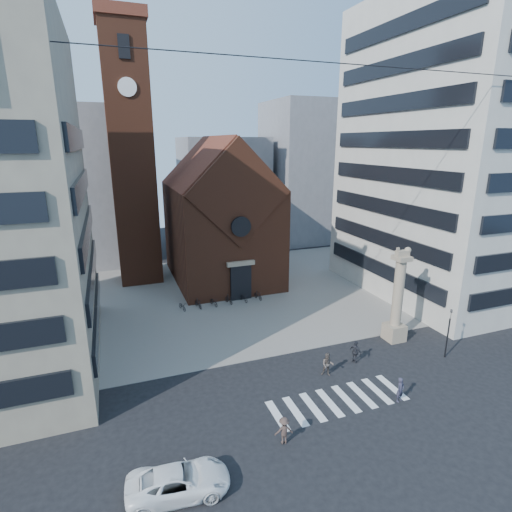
# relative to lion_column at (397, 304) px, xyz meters

# --- Properties ---
(ground) EXTENTS (120.00, 120.00, 0.00)m
(ground) POSITION_rel_lion_column_xyz_m (-10.01, -3.00, -3.46)
(ground) COLOR black
(ground) RESTS_ON ground
(piazza) EXTENTS (46.00, 30.00, 0.05)m
(piazza) POSITION_rel_lion_column_xyz_m (-10.01, 16.00, -3.43)
(piazza) COLOR gray
(piazza) RESTS_ON ground
(zebra_crossing) EXTENTS (10.20, 3.20, 0.01)m
(zebra_crossing) POSITION_rel_lion_column_xyz_m (-9.46, -6.00, -3.45)
(zebra_crossing) COLOR white
(zebra_crossing) RESTS_ON ground
(church) EXTENTS (12.00, 16.65, 18.00)m
(church) POSITION_rel_lion_column_xyz_m (-10.01, 22.04, 4.53)
(church) COLOR brown
(church) RESTS_ON ground
(campanile) EXTENTS (5.50, 5.50, 31.20)m
(campanile) POSITION_rel_lion_column_xyz_m (-20.01, 25.00, 12.28)
(campanile) COLOR brown
(campanile) RESTS_ON ground
(building_right) EXTENTS (18.00, 22.00, 32.00)m
(building_right) POSITION_rel_lion_column_xyz_m (13.99, 9.00, 12.54)
(building_right) COLOR beige
(building_right) RESTS_ON ground
(bg_block_left) EXTENTS (16.00, 14.00, 22.00)m
(bg_block_left) POSITION_rel_lion_column_xyz_m (-30.01, 37.00, 7.54)
(bg_block_left) COLOR gray
(bg_block_left) RESTS_ON ground
(bg_block_mid) EXTENTS (14.00, 12.00, 18.00)m
(bg_block_mid) POSITION_rel_lion_column_xyz_m (-4.01, 42.00, 5.54)
(bg_block_mid) COLOR gray
(bg_block_mid) RESTS_ON ground
(bg_block_right) EXTENTS (16.00, 14.00, 24.00)m
(bg_block_right) POSITION_rel_lion_column_xyz_m (11.99, 39.00, 8.54)
(bg_block_right) COLOR gray
(bg_block_right) RESTS_ON ground
(lion_column) EXTENTS (1.63, 1.60, 8.68)m
(lion_column) POSITION_rel_lion_column_xyz_m (0.00, 0.00, 0.00)
(lion_column) COLOR tan
(lion_column) RESTS_ON ground
(traffic_light) EXTENTS (0.13, 0.16, 4.30)m
(traffic_light) POSITION_rel_lion_column_xyz_m (1.99, -4.00, -1.17)
(traffic_light) COLOR black
(traffic_light) RESTS_ON ground
(white_car) EXTENTS (5.41, 2.87, 1.45)m
(white_car) POSITION_rel_lion_column_xyz_m (-21.07, -9.78, -2.73)
(white_car) COLOR white
(white_car) RESTS_ON ground
(pedestrian_0) EXTENTS (0.75, 0.62, 1.78)m
(pedestrian_0) POSITION_rel_lion_column_xyz_m (-5.48, -7.48, -2.57)
(pedestrian_0) COLOR #313043
(pedestrian_0) RESTS_ON ground
(pedestrian_1) EXTENTS (1.13, 1.06, 1.86)m
(pedestrian_1) POSITION_rel_lion_column_xyz_m (-8.57, -2.98, -2.53)
(pedestrian_1) COLOR #524842
(pedestrian_1) RESTS_ON ground
(pedestrian_2) EXTENTS (0.76, 1.17, 1.85)m
(pedestrian_2) POSITION_rel_lion_column_xyz_m (-5.51, -2.09, -2.53)
(pedestrian_2) COLOR #282930
(pedestrian_2) RESTS_ON ground
(pedestrian_3) EXTENTS (1.20, 0.80, 1.72)m
(pedestrian_3) POSITION_rel_lion_column_xyz_m (-14.61, -8.37, -2.60)
(pedestrian_3) COLOR #45342E
(pedestrian_3) RESTS_ON ground
(scooter_0) EXTENTS (0.94, 1.73, 0.86)m
(scooter_0) POSITION_rel_lion_column_xyz_m (-16.81, 13.13, -2.98)
(scooter_0) COLOR black
(scooter_0) RESTS_ON piazza
(scooter_1) EXTENTS (0.81, 1.65, 0.96)m
(scooter_1) POSITION_rel_lion_column_xyz_m (-15.09, 13.13, -2.93)
(scooter_1) COLOR black
(scooter_1) RESTS_ON piazza
(scooter_2) EXTENTS (0.94, 1.73, 0.86)m
(scooter_2) POSITION_rel_lion_column_xyz_m (-13.38, 13.13, -2.98)
(scooter_2) COLOR black
(scooter_2) RESTS_ON piazza
(scooter_3) EXTENTS (0.81, 1.65, 0.96)m
(scooter_3) POSITION_rel_lion_column_xyz_m (-11.66, 13.13, -2.93)
(scooter_3) COLOR black
(scooter_3) RESTS_ON piazza
(scooter_4) EXTENTS (0.94, 1.73, 0.86)m
(scooter_4) POSITION_rel_lion_column_xyz_m (-9.95, 13.13, -2.98)
(scooter_4) COLOR black
(scooter_4) RESTS_ON piazza
(scooter_5) EXTENTS (0.81, 1.65, 0.96)m
(scooter_5) POSITION_rel_lion_column_xyz_m (-8.23, 13.13, -2.93)
(scooter_5) COLOR black
(scooter_5) RESTS_ON piazza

